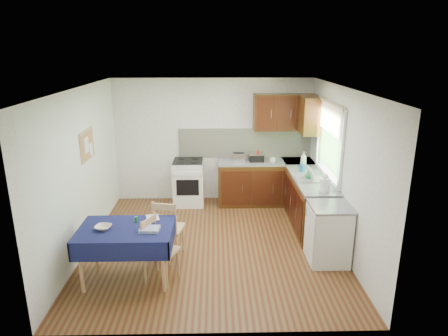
{
  "coord_description": "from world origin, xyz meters",
  "views": [
    {
      "loc": [
        0.04,
        -5.84,
        3.06
      ],
      "look_at": [
        0.18,
        0.35,
        1.19
      ],
      "focal_mm": 32.0,
      "sensor_mm": 36.0,
      "label": 1
    }
  ],
  "objects_px": {
    "toaster": "(239,157)",
    "kettle": "(325,184)",
    "dining_table": "(126,235)",
    "dish_rack": "(310,179)",
    "chair_far": "(168,227)",
    "chair_near": "(158,248)",
    "sandwich_press": "(256,157)"
  },
  "relations": [
    {
      "from": "dining_table",
      "to": "kettle",
      "type": "bearing_deg",
      "value": 29.41
    },
    {
      "from": "dining_table",
      "to": "sandwich_press",
      "type": "relative_size",
      "value": 4.34
    },
    {
      "from": "dining_table",
      "to": "chair_far",
      "type": "distance_m",
      "value": 0.78
    },
    {
      "from": "chair_near",
      "to": "kettle",
      "type": "xyz_separation_m",
      "value": [
        2.5,
        1.01,
        0.55
      ]
    },
    {
      "from": "dish_rack",
      "to": "kettle",
      "type": "relative_size",
      "value": 1.63
    },
    {
      "from": "chair_far",
      "to": "sandwich_press",
      "type": "distance_m",
      "value": 2.68
    },
    {
      "from": "toaster",
      "to": "dish_rack",
      "type": "relative_size",
      "value": 0.53
    },
    {
      "from": "dining_table",
      "to": "dish_rack",
      "type": "xyz_separation_m",
      "value": [
        2.82,
        1.53,
        0.27
      ]
    },
    {
      "from": "dining_table",
      "to": "chair_far",
      "type": "height_order",
      "value": "chair_far"
    },
    {
      "from": "sandwich_press",
      "to": "chair_near",
      "type": "bearing_deg",
      "value": -114.59
    },
    {
      "from": "chair_far",
      "to": "chair_near",
      "type": "height_order",
      "value": "chair_far"
    },
    {
      "from": "chair_near",
      "to": "sandwich_press",
      "type": "xyz_separation_m",
      "value": [
        1.6,
        2.77,
        0.5
      ]
    },
    {
      "from": "chair_far",
      "to": "toaster",
      "type": "bearing_deg",
      "value": -107.45
    },
    {
      "from": "chair_far",
      "to": "toaster",
      "type": "relative_size",
      "value": 3.77
    },
    {
      "from": "sandwich_press",
      "to": "kettle",
      "type": "bearing_deg",
      "value": -57.54
    },
    {
      "from": "sandwich_press",
      "to": "dish_rack",
      "type": "relative_size",
      "value": 0.62
    },
    {
      "from": "dining_table",
      "to": "toaster",
      "type": "distance_m",
      "value": 3.2
    },
    {
      "from": "toaster",
      "to": "kettle",
      "type": "bearing_deg",
      "value": -40.58
    },
    {
      "from": "toaster",
      "to": "dish_rack",
      "type": "height_order",
      "value": "dish_rack"
    },
    {
      "from": "sandwich_press",
      "to": "kettle",
      "type": "height_order",
      "value": "kettle"
    },
    {
      "from": "toaster",
      "to": "sandwich_press",
      "type": "bearing_deg",
      "value": 16.94
    },
    {
      "from": "toaster",
      "to": "kettle",
      "type": "distance_m",
      "value": 2.14
    },
    {
      "from": "chair_far",
      "to": "toaster",
      "type": "distance_m",
      "value": 2.48
    },
    {
      "from": "chair_far",
      "to": "kettle",
      "type": "bearing_deg",
      "value": -159.28
    },
    {
      "from": "kettle",
      "to": "chair_near",
      "type": "bearing_deg",
      "value": -157.89
    },
    {
      "from": "dining_table",
      "to": "toaster",
      "type": "height_order",
      "value": "toaster"
    },
    {
      "from": "dining_table",
      "to": "kettle",
      "type": "height_order",
      "value": "kettle"
    },
    {
      "from": "dining_table",
      "to": "sandwich_press",
      "type": "xyz_separation_m",
      "value": [
        2.02,
        2.73,
        0.33
      ]
    },
    {
      "from": "dish_rack",
      "to": "chair_far",
      "type": "bearing_deg",
      "value": -163.76
    },
    {
      "from": "chair_near",
      "to": "toaster",
      "type": "distance_m",
      "value": 3.06
    },
    {
      "from": "chair_near",
      "to": "sandwich_press",
      "type": "distance_m",
      "value": 3.24
    },
    {
      "from": "dining_table",
      "to": "kettle",
      "type": "relative_size",
      "value": 4.38
    }
  ]
}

